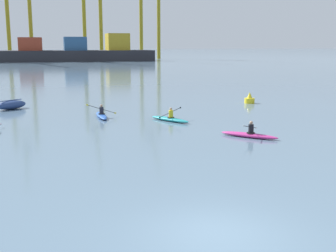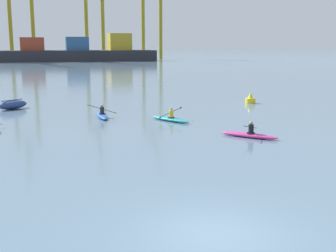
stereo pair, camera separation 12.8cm
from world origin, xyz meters
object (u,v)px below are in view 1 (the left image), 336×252
(channel_buoy, at_px, (250,99))
(kayak_teal, at_px, (170,119))
(container_barge, at_px, (77,52))
(kayak_blue, at_px, (101,115))
(kayak_magenta, at_px, (249,134))
(gantry_crane_east_mid, at_px, (92,7))
(capsized_dinghy, at_px, (11,105))
(gantry_crane_east, at_px, (150,4))

(channel_buoy, xyz_separation_m, kayak_teal, (-9.31, -6.99, -0.19))
(container_barge, height_order, kayak_blue, container_barge)
(kayak_magenta, bearing_deg, gantry_crane_east_mid, 88.33)
(container_barge, relative_size, kayak_blue, 13.66)
(capsized_dinghy, bearing_deg, channel_buoy, -4.79)
(channel_buoy, relative_size, kayak_teal, 0.31)
(gantry_crane_east_mid, bearing_deg, capsized_dinghy, -98.96)
(channel_buoy, relative_size, kayak_magenta, 0.35)
(container_barge, height_order, gantry_crane_east_mid, gantry_crane_east_mid)
(gantry_crane_east_mid, xyz_separation_m, kayak_blue, (-11.02, -117.76, -16.77))
(gantry_crane_east_mid, distance_m, capsized_dinghy, 114.47)
(container_barge, bearing_deg, gantry_crane_east, 29.63)
(kayak_teal, bearing_deg, capsized_dinghy, 141.64)
(kayak_blue, bearing_deg, kayak_magenta, -51.13)
(channel_buoy, xyz_separation_m, kayak_blue, (-13.67, -4.18, -0.19))
(capsized_dinghy, xyz_separation_m, channel_buoy, (20.29, -1.70, 0.01))
(kayak_teal, distance_m, kayak_blue, 5.19)
(gantry_crane_east_mid, relative_size, kayak_teal, 11.51)
(kayak_blue, height_order, kayak_magenta, kayak_blue)
(channel_buoy, bearing_deg, kayak_blue, -162.99)
(container_barge, height_order, capsized_dinghy, container_barge)
(channel_buoy, height_order, kayak_blue, kayak_blue)
(container_barge, distance_m, kayak_blue, 104.84)
(capsized_dinghy, xyz_separation_m, kayak_magenta, (13.94, -14.97, -0.18))
(gantry_crane_east_mid, relative_size, gantry_crane_east, 0.98)
(gantry_crane_east, distance_m, kayak_teal, 126.68)
(channel_buoy, relative_size, kayak_blue, 0.29)
(gantry_crane_east_mid, bearing_deg, kayak_blue, -95.35)
(kayak_blue, bearing_deg, container_barge, 87.47)
(kayak_blue, bearing_deg, kayak_teal, -32.73)
(gantry_crane_east_mid, height_order, gantry_crane_east, gantry_crane_east)
(kayak_teal, height_order, kayak_blue, kayak_blue)
(kayak_teal, bearing_deg, kayak_magenta, -64.79)
(gantry_crane_east_mid, relative_size, capsized_dinghy, 13.54)
(kayak_teal, bearing_deg, gantry_crane_east, 77.75)
(capsized_dinghy, xyz_separation_m, kayak_teal, (10.98, -8.69, -0.18))
(gantry_crane_east, height_order, kayak_magenta, gantry_crane_east)
(kayak_magenta, bearing_deg, container_barge, 91.36)
(container_barge, relative_size, capsized_dinghy, 17.09)
(kayak_teal, bearing_deg, gantry_crane_east_mid, 86.84)
(kayak_teal, distance_m, kayak_magenta, 6.94)
(gantry_crane_east_mid, height_order, kayak_blue, gantry_crane_east_mid)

